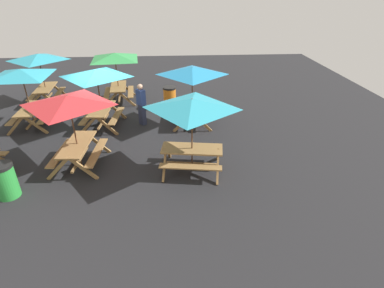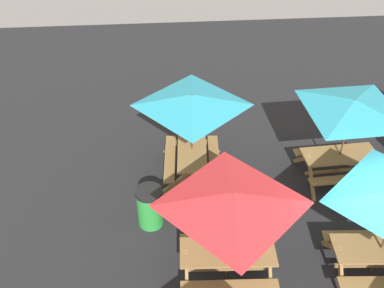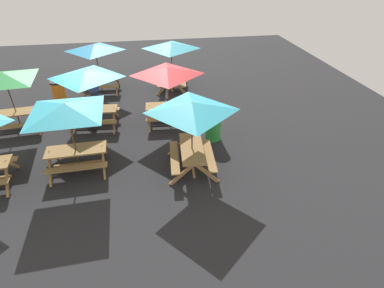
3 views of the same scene
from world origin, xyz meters
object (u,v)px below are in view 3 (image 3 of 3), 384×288
picnic_table_2 (171,49)px  trash_bin_orange (59,92)px  picnic_table_1 (192,112)px  picnic_table_7 (87,78)px  picnic_table_5 (5,81)px  trash_bin_green (213,127)px  picnic_table_3 (67,113)px  person_standing (94,90)px  picnic_table_4 (95,51)px  picnic_table_0 (167,75)px

picnic_table_2 → trash_bin_orange: (-5.27, -0.67, -1.49)m
picnic_table_1 → picnic_table_7: 4.67m
picnic_table_5 → trash_bin_green: size_ratio=2.87×
picnic_table_5 → trash_bin_green: bearing=-21.0°
picnic_table_7 → trash_bin_green: 4.91m
picnic_table_1 → picnic_table_5: 7.10m
picnic_table_3 → picnic_table_1: bearing=-10.8°
picnic_table_1 → trash_bin_orange: picnic_table_1 is taller
trash_bin_green → picnic_table_3: bearing=-166.4°
picnic_table_1 → person_standing: bearing=39.4°
picnic_table_5 → picnic_table_1: bearing=-35.8°
trash_bin_green → picnic_table_4: bearing=130.3°
picnic_table_1 → picnic_table_5: bearing=64.5°
picnic_table_1 → trash_bin_green: picnic_table_1 is taller
picnic_table_2 → person_standing: (-3.51, -1.77, -1.10)m
trash_bin_orange → picnic_table_1: bearing=-48.9°
picnic_table_4 → picnic_table_0: bearing=-48.4°
picnic_table_1 → person_standing: size_ratio=1.40×
picnic_table_4 → picnic_table_7: (0.07, -3.56, 0.00)m
trash_bin_green → person_standing: bearing=144.2°
trash_bin_green → person_standing: (-4.47, 3.22, 0.39)m
picnic_table_5 → trash_bin_green: 7.62m
picnic_table_2 → person_standing: 4.09m
picnic_table_3 → picnic_table_4: (0.14, 6.34, 0.00)m
picnic_table_0 → trash_bin_green: picnic_table_0 is taller
picnic_table_0 → person_standing: bearing=153.5°
picnic_table_3 → person_standing: bearing=85.8°
picnic_table_3 → person_standing: size_ratio=1.69×
picnic_table_5 → picnic_table_7: (2.85, -0.23, 0.00)m
picnic_table_2 → picnic_table_3: (-3.63, -6.10, 0.00)m
picnic_table_2 → picnic_table_3: same height
picnic_table_3 → trash_bin_orange: 5.87m
picnic_table_2 → picnic_table_7: (-3.41, -3.32, 0.00)m
picnic_table_1 → picnic_table_7: size_ratio=1.00×
picnic_table_0 → picnic_table_7: same height
picnic_table_1 → picnic_table_4: same height
picnic_table_7 → trash_bin_orange: picnic_table_7 is taller
picnic_table_3 → trash_bin_orange: bearing=104.1°
trash_bin_orange → picnic_table_7: bearing=-55.0°
picnic_table_7 → trash_bin_green: bearing=-16.9°
picnic_table_7 → picnic_table_2: bearing=48.3°
picnic_table_0 → picnic_table_4: 4.76m
picnic_table_1 → trash_bin_green: (1.05, 1.61, -1.49)m
picnic_table_1 → picnic_table_5: (-6.18, 3.51, 0.00)m
picnic_table_1 → picnic_table_2: size_ratio=1.00×
picnic_table_7 → person_standing: size_ratio=1.40×
picnic_table_1 → picnic_table_4: (-3.39, 6.84, 0.00)m
picnic_table_0 → picnic_table_2: (0.51, 3.48, 0.00)m
picnic_table_2 → picnic_table_5: 6.99m
person_standing → trash_bin_orange: bearing=-72.2°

